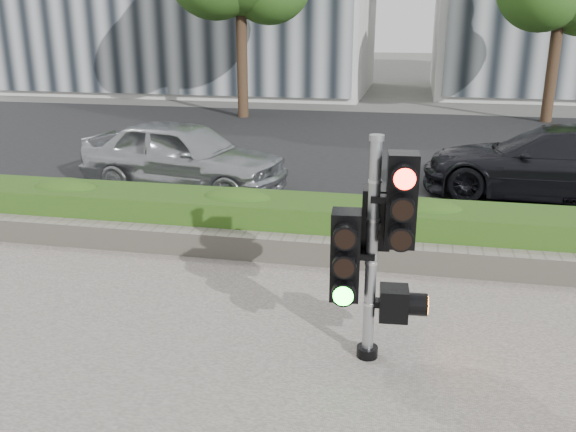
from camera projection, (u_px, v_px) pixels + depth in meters
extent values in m
plane|color=#51514C|center=(280.00, 329.00, 6.60)|extent=(120.00, 120.00, 0.00)
cube|color=black|center=(363.00, 148.00, 15.92)|extent=(60.00, 13.00, 0.02)
cube|color=gray|center=(324.00, 231.00, 9.52)|extent=(60.00, 0.25, 0.12)
cube|color=gray|center=(310.00, 250.00, 8.31)|extent=(12.00, 0.32, 0.34)
cube|color=#4B7925|center=(318.00, 224.00, 8.86)|extent=(12.00, 1.00, 0.68)
cylinder|color=black|center=(242.00, 57.00, 20.37)|extent=(0.36, 0.36, 4.03)
cylinder|color=black|center=(553.00, 66.00, 19.43)|extent=(0.36, 0.36, 3.58)
cylinder|color=black|center=(367.00, 351.00, 6.00)|extent=(0.21, 0.21, 0.11)
cylinder|color=gray|center=(372.00, 255.00, 5.69)|extent=(0.11, 0.11, 2.15)
cylinder|color=gray|center=(377.00, 138.00, 5.35)|extent=(0.14, 0.14, 0.05)
cube|color=#FF1107|center=(401.00, 200.00, 5.46)|extent=(0.29, 0.29, 0.86)
cube|color=#14E51E|center=(345.00, 255.00, 5.69)|extent=(0.29, 0.29, 0.86)
cube|color=black|center=(376.00, 217.00, 5.82)|extent=(0.29, 0.29, 0.59)
cube|color=orange|center=(394.00, 303.00, 5.84)|extent=(0.29, 0.29, 0.32)
imported|color=#9FA2A6|center=(183.00, 156.00, 11.71)|extent=(4.27, 2.33, 1.38)
imported|color=black|center=(553.00, 162.00, 11.24)|extent=(4.87, 2.51, 1.35)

